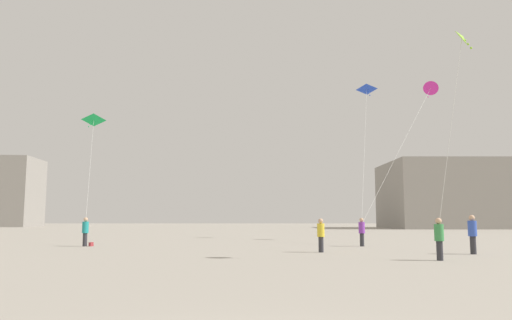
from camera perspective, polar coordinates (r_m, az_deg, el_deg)
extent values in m
cylinder|color=#2D2D33|center=(31.63, -19.57, -8.78)|extent=(0.26, 0.26, 0.79)
cylinder|color=teal|center=(31.61, -19.51, -7.43)|extent=(0.38, 0.38, 0.69)
sphere|color=tan|center=(31.60, -19.48, -6.57)|extent=(0.26, 0.26, 0.26)
cylinder|color=#2D2D33|center=(25.60, 23.85, -9.09)|extent=(0.27, 0.27, 0.84)
cylinder|color=#3351B7|center=(25.58, 23.76, -7.33)|extent=(0.40, 0.40, 0.73)
sphere|color=tan|center=(25.57, 23.71, -6.20)|extent=(0.27, 0.27, 0.27)
cylinder|color=#2D2D33|center=(24.93, 7.41, -9.78)|extent=(0.25, 0.25, 0.77)
cylinder|color=yellow|center=(24.91, 7.39, -8.13)|extent=(0.37, 0.37, 0.67)
sphere|color=tan|center=(24.90, 7.37, -7.08)|extent=(0.25, 0.25, 0.25)
cylinder|color=#2D2D33|center=(30.56, 12.09, -9.11)|extent=(0.25, 0.25, 0.78)
cylinder|color=purple|center=(30.53, 12.06, -7.75)|extent=(0.37, 0.37, 0.68)
sphere|color=tan|center=(30.53, 12.04, -6.87)|extent=(0.25, 0.25, 0.25)
cylinder|color=#2D2D33|center=(21.33, 20.49, -9.91)|extent=(0.25, 0.25, 0.78)
cylinder|color=#388C47|center=(21.30, 20.40, -7.95)|extent=(0.37, 0.37, 0.68)
sphere|color=tan|center=(21.29, 20.35, -6.70)|extent=(0.25, 0.25, 0.25)
pyramid|color=green|center=(44.68, -18.63, 4.48)|extent=(1.65, 1.12, 0.71)
sphere|color=green|center=(44.57, -18.81, 4.21)|extent=(0.10, 0.10, 0.10)
sphere|color=green|center=(44.48, -18.99, 3.97)|extent=(0.10, 0.10, 0.10)
sphere|color=green|center=(44.40, -19.17, 3.72)|extent=(0.10, 0.10, 0.10)
cylinder|color=silver|center=(37.94, -18.99, -0.34)|extent=(3.73, 11.69, 8.86)
cone|color=#D12899|center=(41.43, 19.57, 7.93)|extent=(1.39, 1.21, 1.07)
sphere|color=#D12899|center=(41.49, 19.48, 7.61)|extent=(0.10, 0.10, 0.10)
sphere|color=#D12899|center=(41.56, 19.38, 7.29)|extent=(0.10, 0.10, 0.10)
sphere|color=#D12899|center=(41.62, 19.29, 6.96)|extent=(0.10, 0.10, 0.10)
cylinder|color=silver|center=(35.59, 16.38, 1.44)|extent=(7.47, 7.85, 10.67)
pyramid|color=blue|center=(43.65, 12.63, 8.08)|extent=(1.47, 1.05, 0.56)
sphere|color=blue|center=(43.47, 12.74, 7.83)|extent=(0.10, 0.10, 0.10)
sphere|color=blue|center=(43.30, 12.86, 7.60)|extent=(0.10, 0.10, 0.10)
sphere|color=blue|center=(43.14, 12.97, 7.37)|extent=(0.10, 0.10, 0.10)
cylinder|color=silver|center=(36.75, 12.39, 1.70)|extent=(3.18, 11.27, 11.47)
cone|color=#8CD12D|center=(23.14, 22.75, 13.12)|extent=(0.87, 0.94, 0.70)
sphere|color=#8CD12D|center=(22.98, 23.05, 12.71)|extent=(0.10, 0.10, 0.10)
sphere|color=#8CD12D|center=(22.83, 23.35, 12.30)|extent=(0.10, 0.10, 0.10)
sphere|color=#8CD12D|center=(22.68, 23.65, 11.88)|extent=(0.10, 0.10, 0.10)
cylinder|color=silver|center=(21.85, 21.61, 3.26)|extent=(1.38, 0.04, 8.08)
cube|color=gray|center=(89.42, 22.96, -3.82)|extent=(25.67, 17.58, 11.00)
cube|color=maroon|center=(31.63, -18.92, -9.30)|extent=(0.22, 0.34, 0.24)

